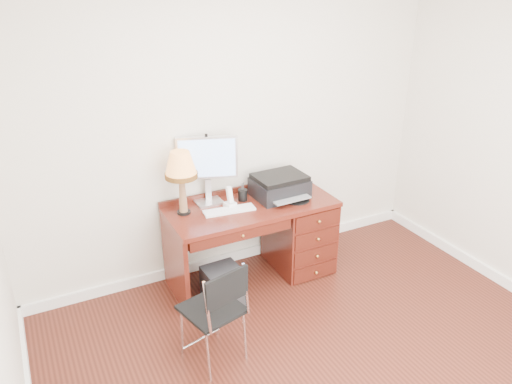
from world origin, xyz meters
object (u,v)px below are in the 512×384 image
chair (215,306)px  equipment_box (223,287)px  desk (282,230)px  printer (280,186)px  phone (230,201)px  monitor (206,162)px  leg_lamp (181,169)px

chair → equipment_box: (0.32, 0.61, -0.32)m
desk → chair: (-1.05, -0.89, 0.09)m
printer → equipment_box: (-0.72, -0.33, -0.68)m
phone → chair: size_ratio=0.23×
printer → monitor: bearing=161.9°
monitor → printer: 0.71m
desk → printer: printer is taller
monitor → phone: size_ratio=3.23×
desk → leg_lamp: 1.18m
leg_lamp → equipment_box: (0.18, -0.39, -0.98)m
printer → leg_lamp: 0.95m
phone → equipment_box: (-0.22, -0.33, -0.63)m
monitor → chair: bearing=-90.7°
monitor → chair: (-0.41, -1.12, -0.63)m
leg_lamp → phone: bearing=-8.5°
phone → chair: (-0.54, -0.94, -0.31)m
desk → equipment_box: desk is taller
printer → equipment_box: bearing=-157.3°
desk → phone: (-0.51, 0.05, 0.39)m
monitor → printer: size_ratio=1.27×
desk → chair: chair is taller
desk → printer: (-0.01, 0.04, 0.44)m
chair → equipment_box: size_ratio=2.33×
printer → chair: bearing=-139.6°
chair → equipment_box: chair is taller
monitor → printer: bearing=2.9°
leg_lamp → desk: bearing=-6.7°
equipment_box → desk: bearing=18.6°
desk → chair: bearing=-139.6°
printer → phone: 0.50m
printer → equipment_box: 1.04m
printer → equipment_box: printer is taller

